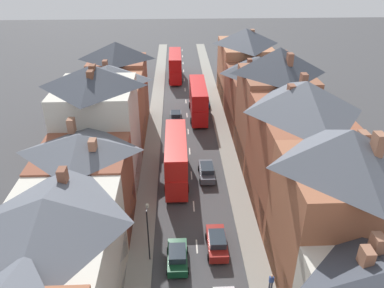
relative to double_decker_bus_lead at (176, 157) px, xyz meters
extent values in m
cube|color=gray|center=(-3.29, 14.34, -2.75)|extent=(2.20, 104.00, 0.14)
cube|color=gray|center=(6.91, 14.34, -2.75)|extent=(2.20, 104.00, 0.14)
cube|color=silver|center=(1.81, -11.66, -2.81)|extent=(0.14, 1.80, 0.01)
cube|color=silver|center=(1.81, -5.66, -2.81)|extent=(0.14, 1.80, 0.01)
cube|color=silver|center=(1.81, 0.34, -2.81)|extent=(0.14, 1.80, 0.01)
cube|color=silver|center=(1.81, 6.34, -2.81)|extent=(0.14, 1.80, 0.01)
cube|color=silver|center=(1.81, 12.34, -2.81)|extent=(0.14, 1.80, 0.01)
cube|color=silver|center=(1.81, 18.34, -2.81)|extent=(0.14, 1.80, 0.01)
cube|color=silver|center=(1.81, 24.34, -2.81)|extent=(0.14, 1.80, 0.01)
cube|color=silver|center=(1.81, 30.34, -2.81)|extent=(0.14, 1.80, 0.01)
cube|color=silver|center=(1.81, 36.34, -2.81)|extent=(0.14, 1.80, 0.01)
cube|color=silver|center=(1.81, 42.34, -2.81)|extent=(0.14, 1.80, 0.01)
cube|color=silver|center=(1.81, 48.34, -2.81)|extent=(0.14, 1.80, 0.01)
cube|color=silver|center=(1.81, 54.34, -2.81)|extent=(0.14, 1.80, 0.01)
cube|color=silver|center=(1.81, 60.34, -2.81)|extent=(0.14, 1.80, 0.01)
cube|color=beige|center=(-8.39, -18.05, 1.37)|extent=(8.00, 11.79, 8.37)
pyramid|color=#565B66|center=(-8.39, -18.05, 6.65)|extent=(8.00, 11.79, 2.18)
cube|color=brown|center=(-8.12, -14.59, 7.20)|extent=(0.60, 0.90, 1.12)
cube|color=brown|center=(-8.39, -8.41, 1.46)|extent=(8.00, 7.48, 8.55)
cube|color=navy|center=(-4.45, -8.41, -1.22)|extent=(0.12, 6.88, 3.20)
pyramid|color=#565B66|center=(-8.39, -8.41, 6.58)|extent=(8.00, 7.48, 1.70)
cube|color=#99664C|center=(-6.93, -9.63, 7.04)|extent=(0.60, 0.90, 0.91)
cube|color=#99664C|center=(-9.49, -6.22, 7.25)|extent=(0.60, 0.90, 1.33)
cube|color=beige|center=(-8.39, -0.27, 3.06)|extent=(8.00, 8.79, 11.76)
cube|color=olive|center=(-4.45, -0.27, -1.22)|extent=(0.12, 8.09, 3.20)
pyramid|color=#383D47|center=(-8.39, -0.27, 10.04)|extent=(8.00, 8.79, 2.20)
cube|color=brown|center=(-8.21, -1.81, 10.53)|extent=(0.60, 0.90, 0.98)
cube|color=brown|center=(-8.21, -0.55, 10.64)|extent=(0.60, 0.90, 1.20)
cube|color=#A36042|center=(-8.39, 8.50, 1.88)|extent=(8.00, 8.74, 9.40)
cube|color=black|center=(-4.45, 8.50, -1.22)|extent=(0.12, 8.04, 3.20)
pyramid|color=#565B66|center=(-8.39, 8.50, 7.57)|extent=(8.00, 8.74, 1.98)
cube|color=brown|center=(-9.04, 10.59, 8.07)|extent=(0.60, 0.90, 1.00)
cube|color=#935138|center=(-8.39, 16.42, 2.16)|extent=(8.00, 7.10, 9.96)
cube|color=olive|center=(-4.45, 16.42, -1.22)|extent=(0.12, 6.53, 3.20)
pyramid|color=#383D47|center=(-8.39, 16.42, 8.38)|extent=(8.00, 7.10, 2.48)
cube|color=brown|center=(-8.65, 16.65, 8.84)|extent=(0.60, 0.90, 0.92)
cube|color=#99664C|center=(10.79, -22.49, 6.33)|extent=(0.60, 0.90, 1.17)
cube|color=#99664C|center=(11.74, -21.74, 6.46)|extent=(0.60, 0.90, 1.44)
cube|color=#A36042|center=(12.01, -15.63, 2.64)|extent=(8.00, 8.33, 10.92)
cube|color=olive|center=(8.07, -15.63, -1.22)|extent=(0.12, 7.66, 3.20)
pyramid|color=#565B66|center=(12.01, -15.63, 9.54)|extent=(8.00, 8.33, 2.87)
cube|color=#99664C|center=(13.13, -15.10, 10.03)|extent=(0.60, 0.90, 0.97)
cube|color=#99664C|center=(13.38, -16.58, 10.34)|extent=(0.60, 0.90, 1.60)
cube|color=#935138|center=(12.01, -5.86, 2.65)|extent=(8.00, 11.21, 10.93)
cube|color=black|center=(8.07, -5.86, -1.22)|extent=(0.12, 10.31, 3.20)
pyramid|color=#565B66|center=(12.01, -5.86, 9.59)|extent=(8.00, 11.21, 2.96)
cube|color=brown|center=(12.73, -2.86, 10.19)|extent=(0.60, 0.90, 1.20)
cube|color=brown|center=(10.77, -5.45, 10.08)|extent=(0.60, 0.90, 0.99)
cube|color=brown|center=(12.01, 4.04, 2.93)|extent=(8.00, 8.60, 11.49)
cube|color=navy|center=(8.07, 4.04, -1.22)|extent=(0.12, 7.91, 3.20)
pyramid|color=#383D47|center=(12.01, 4.04, 10.17)|extent=(8.00, 8.60, 2.98)
cube|color=brown|center=(12.73, 4.59, 10.65)|extent=(0.60, 0.90, 0.96)
cube|color=brown|center=(12.61, 2.00, 10.84)|extent=(0.60, 0.90, 1.35)
cube|color=brown|center=(12.01, 14.18, 1.32)|extent=(8.00, 11.68, 8.28)
cube|color=maroon|center=(8.07, 14.18, -1.22)|extent=(0.12, 10.75, 3.20)
pyramid|color=#383D47|center=(12.01, 14.18, 6.67)|extent=(8.00, 11.68, 2.43)
cube|color=brown|center=(10.57, 13.84, 7.17)|extent=(0.60, 0.90, 1.00)
cube|color=brown|center=(13.22, 14.56, 7.25)|extent=(0.60, 0.90, 1.16)
cube|color=#B2704C|center=(12.01, 25.90, 2.07)|extent=(8.00, 11.75, 9.78)
cube|color=#1E5133|center=(8.07, 25.90, -1.22)|extent=(0.12, 10.81, 3.20)
pyramid|color=#383D47|center=(12.01, 25.90, 8.21)|extent=(8.00, 11.75, 2.49)
cube|color=#99664C|center=(13.19, 26.33, 8.70)|extent=(0.60, 0.90, 0.98)
cube|color=red|center=(0.01, -0.02, -1.17)|extent=(2.44, 10.80, 2.50)
cube|color=red|center=(0.01, -0.02, 1.23)|extent=(2.44, 10.58, 2.30)
cube|color=red|center=(0.01, -0.02, 2.43)|extent=(2.39, 10.37, 0.10)
cube|color=#28333D|center=(0.01, 5.33, -0.97)|extent=(2.20, 0.10, 1.20)
cube|color=#28333D|center=(0.01, 5.33, 1.33)|extent=(2.20, 0.10, 1.10)
cube|color=#28333D|center=(-1.18, -0.02, -0.92)|extent=(0.06, 9.18, 0.90)
cube|color=#28333D|center=(-1.18, -0.02, 1.33)|extent=(0.06, 9.18, 0.90)
cube|color=yellow|center=(0.01, 5.33, 2.13)|extent=(1.34, 0.08, 0.32)
cylinder|color=black|center=(-1.21, 3.32, -2.32)|extent=(0.30, 1.00, 1.00)
cylinder|color=black|center=(1.23, 3.32, -2.32)|extent=(0.30, 1.00, 1.00)
cylinder|color=black|center=(-1.21, -2.99, -2.32)|extent=(0.30, 1.00, 1.00)
cylinder|color=black|center=(1.23, -2.99, -2.32)|extent=(0.30, 1.00, 1.00)
cube|color=red|center=(3.61, 18.02, -1.17)|extent=(2.44, 10.80, 2.50)
cube|color=red|center=(3.61, 18.02, 1.23)|extent=(2.44, 10.58, 2.30)
cube|color=red|center=(3.61, 18.02, 2.43)|extent=(2.39, 10.37, 0.10)
cube|color=#28333D|center=(3.61, 23.37, -0.97)|extent=(2.20, 0.10, 1.20)
cube|color=#28333D|center=(3.61, 23.37, 1.33)|extent=(2.20, 0.10, 1.10)
cube|color=#28333D|center=(2.42, 18.02, -0.92)|extent=(0.06, 9.18, 0.90)
cube|color=#28333D|center=(2.42, 18.02, 1.33)|extent=(0.06, 9.18, 0.90)
cube|color=yellow|center=(3.61, 23.37, 2.13)|extent=(1.34, 0.08, 0.32)
cylinder|color=black|center=(2.39, 21.37, -2.32)|extent=(0.30, 1.00, 1.00)
cylinder|color=black|center=(4.83, 21.37, -2.32)|extent=(0.30, 1.00, 1.00)
cylinder|color=black|center=(2.39, 15.05, -2.32)|extent=(0.30, 1.00, 1.00)
cylinder|color=black|center=(4.83, 15.05, -2.32)|extent=(0.30, 1.00, 1.00)
cube|color=#B70F0F|center=(0.01, 37.06, -1.17)|extent=(2.44, 10.80, 2.50)
cube|color=#B70F0F|center=(0.01, 37.06, 1.23)|extent=(2.44, 10.58, 2.30)
cube|color=#B70F0F|center=(0.01, 37.06, 2.43)|extent=(2.39, 10.37, 0.10)
cube|color=#28333D|center=(0.01, 42.41, -0.97)|extent=(2.20, 0.10, 1.20)
cube|color=#28333D|center=(0.01, 42.41, 1.33)|extent=(2.20, 0.10, 1.10)
cube|color=#28333D|center=(-1.18, 37.06, -0.92)|extent=(0.06, 9.18, 0.90)
cube|color=#28333D|center=(-1.18, 37.06, 1.33)|extent=(0.06, 9.18, 0.90)
cube|color=yellow|center=(0.01, 42.41, 2.13)|extent=(1.34, 0.08, 0.32)
cylinder|color=black|center=(-1.21, 40.41, -2.32)|extent=(0.30, 1.00, 1.00)
cylinder|color=black|center=(1.23, 40.41, -2.32)|extent=(0.30, 1.00, 1.00)
cylinder|color=black|center=(-1.21, 34.09, -2.32)|extent=(0.30, 1.00, 1.00)
cylinder|color=black|center=(1.23, 34.09, -2.32)|extent=(0.30, 1.00, 1.00)
cube|color=#4C515B|center=(0.01, 15.99, -2.13)|extent=(1.70, 3.89, 0.76)
cube|color=#28333D|center=(0.01, 15.80, -1.45)|extent=(1.46, 1.94, 0.60)
cylinder|color=black|center=(-0.84, 17.20, -2.51)|extent=(0.20, 0.62, 0.62)
cylinder|color=black|center=(0.86, 17.20, -2.51)|extent=(0.20, 0.62, 0.62)
cylinder|color=black|center=(-0.84, 14.79, -2.51)|extent=(0.20, 0.62, 0.62)
cylinder|color=black|center=(0.86, 14.79, -2.51)|extent=(0.20, 0.62, 0.62)
cube|color=#236093|center=(4.91, 22.59, -2.17)|extent=(1.70, 4.18, 0.68)
cube|color=#28333D|center=(4.91, 22.38, -1.53)|extent=(1.46, 2.09, 0.60)
cylinder|color=black|center=(4.06, 23.88, -2.51)|extent=(0.20, 0.62, 0.62)
cylinder|color=black|center=(5.76, 23.88, -2.51)|extent=(0.20, 0.62, 0.62)
cylinder|color=black|center=(4.06, 21.29, -2.51)|extent=(0.20, 0.62, 0.62)
cylinder|color=black|center=(5.76, 21.29, -2.51)|extent=(0.20, 0.62, 0.62)
cube|color=#4C515B|center=(3.61, 0.04, -2.13)|extent=(1.70, 4.54, 0.75)
cube|color=#28333D|center=(3.61, -0.19, -1.46)|extent=(1.46, 2.27, 0.60)
cylinder|color=black|center=(2.76, 1.45, -2.51)|extent=(0.20, 0.62, 0.62)
cylinder|color=black|center=(4.46, 1.45, -2.51)|extent=(0.20, 0.62, 0.62)
cylinder|color=black|center=(2.76, -1.37, -2.51)|extent=(0.20, 0.62, 0.62)
cylinder|color=black|center=(4.46, -1.37, -2.51)|extent=(0.20, 0.62, 0.62)
cube|color=#144728|center=(0.01, -13.64, -2.14)|extent=(1.70, 3.98, 0.74)
cube|color=#28333D|center=(0.01, -13.84, -1.47)|extent=(1.46, 1.99, 0.60)
cylinder|color=black|center=(-0.84, -12.40, -2.51)|extent=(0.20, 0.62, 0.62)
cylinder|color=black|center=(0.86, -12.40, -2.51)|extent=(0.20, 0.62, 0.62)
cylinder|color=black|center=(-0.84, -14.87, -2.51)|extent=(0.20, 0.62, 0.62)
cylinder|color=black|center=(0.86, -14.87, -2.51)|extent=(0.20, 0.62, 0.62)
cube|color=maroon|center=(3.61, -12.06, -2.11)|extent=(1.70, 4.27, 0.80)
cube|color=#28333D|center=(3.61, -12.28, -1.41)|extent=(1.46, 2.14, 0.60)
cylinder|color=black|center=(2.76, -10.74, -2.51)|extent=(0.20, 0.62, 0.62)
cylinder|color=black|center=(4.46, -10.74, -2.51)|extent=(0.20, 0.62, 0.62)
cylinder|color=black|center=(2.76, -13.39, -2.51)|extent=(0.20, 0.62, 0.62)
cylinder|color=black|center=(4.46, -13.39, -2.51)|extent=(0.20, 0.62, 0.62)
cylinder|color=#3D4256|center=(7.38, -16.89, -2.26)|extent=(0.14, 0.14, 0.84)
cylinder|color=#3D4256|center=(7.56, -16.89, -2.26)|extent=(0.14, 0.14, 0.84)
cube|color=#2D4C9E|center=(7.47, -16.89, -1.57)|extent=(0.36, 0.22, 0.54)
sphere|color=beige|center=(7.47, -16.89, -1.18)|extent=(0.22, 0.22, 0.22)
cylinder|color=black|center=(-2.44, -13.19, -0.07)|extent=(0.12, 0.12, 5.50)
cylinder|color=black|center=(-2.44, -12.74, 2.58)|extent=(0.08, 0.90, 0.08)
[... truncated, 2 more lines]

